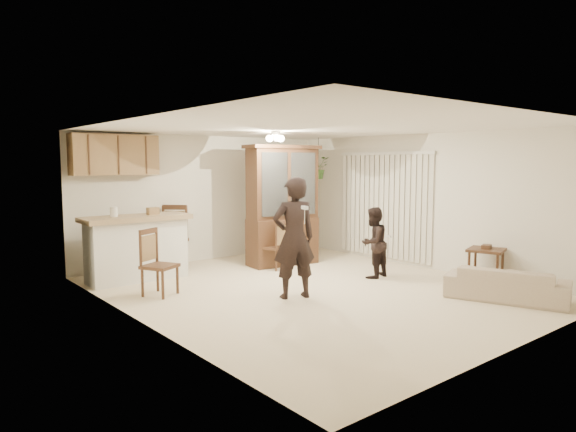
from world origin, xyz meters
TOP-DOWN VIEW (x-y plane):
  - floor at (0.00, 0.00)m, footprint 6.50×6.50m
  - ceiling at (0.00, 0.00)m, footprint 5.50×6.50m
  - wall_back at (0.00, 3.25)m, footprint 5.50×0.02m
  - wall_front at (0.00, -3.25)m, footprint 5.50×0.02m
  - wall_left at (-2.75, 0.00)m, footprint 0.02×6.50m
  - wall_right at (2.75, 0.00)m, footprint 0.02×6.50m
  - breakfast_bar at (-1.85, 2.35)m, footprint 1.60×0.55m
  - bar_top at (-1.85, 2.35)m, footprint 1.75×0.70m
  - upper_cabinets at (-1.90, 3.07)m, footprint 1.50×0.34m
  - vertical_blinds at (2.71, 0.90)m, footprint 0.06×2.30m
  - ceiling_fixture at (0.20, 1.20)m, footprint 0.36×0.36m
  - hanging_plant at (2.30, 2.40)m, footprint 0.43×0.37m
  - plant_cord at (2.30, 2.40)m, footprint 0.01×0.01m
  - sofa at (1.72, -2.21)m, footprint 1.34×2.01m
  - adult at (-0.54, -0.17)m, footprint 0.76×0.62m
  - child at (1.36, -0.02)m, footprint 0.73×0.61m
  - china_hutch at (0.88, 1.87)m, footprint 1.52×0.75m
  - side_table at (2.38, -1.51)m, footprint 0.67×0.67m
  - chair_bar at (-1.99, 1.19)m, footprint 0.59×0.59m
  - chair_hutch_left at (-0.99, 2.84)m, footprint 0.73×0.73m
  - chair_hutch_right at (0.48, 1.64)m, footprint 0.51×0.51m
  - controller_adult at (-0.67, -0.56)m, footprint 0.09×0.16m
  - controller_child at (1.40, -0.30)m, footprint 0.05×0.11m

SIDE VIEW (x-z plane):
  - floor at x=0.00m, z-range 0.00..0.00m
  - chair_hutch_right at x=0.48m, z-range -0.20..0.71m
  - chair_bar at x=-1.99m, z-range -0.22..0.77m
  - side_table at x=2.38m, z-range -0.02..0.63m
  - chair_hutch_left at x=-0.99m, z-range -0.26..0.92m
  - sofa at x=1.72m, z-range 0.00..0.73m
  - breakfast_bar at x=-1.85m, z-range 0.00..1.00m
  - child at x=1.36m, z-range 0.00..1.35m
  - controller_child at x=1.40m, z-range 0.73..0.76m
  - adult at x=-0.54m, z-range 0.00..1.80m
  - bar_top at x=-1.85m, z-range 1.01..1.09m
  - vertical_blinds at x=2.71m, z-range 0.05..2.15m
  - china_hutch at x=0.88m, z-range -0.01..2.28m
  - wall_back at x=0.00m, z-range 0.00..2.50m
  - wall_front at x=0.00m, z-range 0.00..2.50m
  - wall_left at x=-2.75m, z-range 0.00..2.50m
  - wall_right at x=2.75m, z-range 0.00..2.50m
  - controller_adult at x=-0.67m, z-range 1.33..1.38m
  - hanging_plant at x=2.30m, z-range 1.61..2.09m
  - upper_cabinets at x=-1.90m, z-range 1.75..2.45m
  - plant_cord at x=2.30m, z-range 1.85..2.50m
  - ceiling_fixture at x=0.20m, z-range 2.30..2.50m
  - ceiling at x=0.00m, z-range 2.49..2.51m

